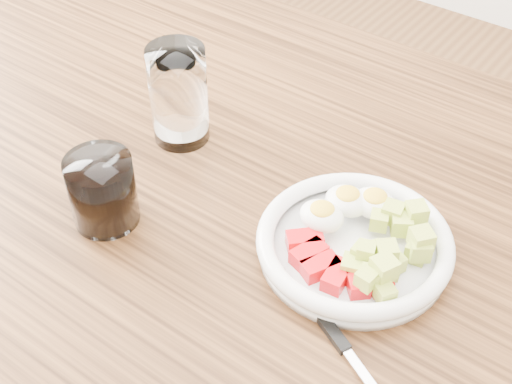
# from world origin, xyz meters

# --- Properties ---
(dining_table) EXTENTS (1.50, 0.90, 0.77)m
(dining_table) POSITION_xyz_m (0.00, 0.00, 0.67)
(dining_table) COLOR brown
(dining_table) RESTS_ON ground
(bowl) EXTENTS (0.22, 0.22, 0.05)m
(bowl) POSITION_xyz_m (0.12, 0.02, 0.79)
(bowl) COLOR white
(bowl) RESTS_ON dining_table
(fork) EXTENTS (0.18, 0.10, 0.01)m
(fork) POSITION_xyz_m (0.16, -0.09, 0.77)
(fork) COLOR black
(fork) RESTS_ON dining_table
(water_glass) EXTENTS (0.07, 0.07, 0.13)m
(water_glass) POSITION_xyz_m (-0.17, 0.07, 0.84)
(water_glass) COLOR white
(water_glass) RESTS_ON dining_table
(coffee_glass) EXTENTS (0.08, 0.08, 0.09)m
(coffee_glass) POSITION_xyz_m (-0.14, -0.10, 0.81)
(coffee_glass) COLOR white
(coffee_glass) RESTS_ON dining_table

